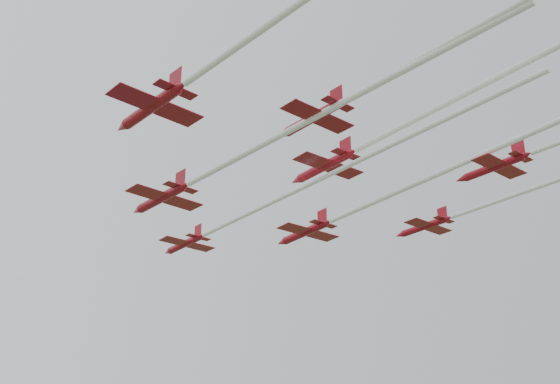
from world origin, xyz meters
TOP-DOWN VIEW (x-y plane):
  - jet_lead at (5.65, 11.07)m, footprint 8.70×67.92m
  - jet_row2_left at (-7.11, -0.40)m, footprint 9.87×57.57m
  - jet_row2_right at (16.66, 0.39)m, footprint 9.66×60.29m
  - jet_row3_left at (-17.84, -12.91)m, footprint 9.92×46.65m
  - jet_row3_mid at (6.73, -18.06)m, footprint 9.34×65.19m
  - jet_row3_right at (28.02, -9.68)m, footprint 7.93×47.04m
  - jet_row4_left at (-5.14, -28.55)m, footprint 8.03×56.54m

SIDE VIEW (x-z plane):
  - jet_row2_left at x=-7.11m, z-range 45.12..48.03m
  - jet_row4_left at x=-5.14m, z-range 45.60..47.99m
  - jet_row3_right at x=28.02m, z-range 46.39..48.76m
  - jet_lead at x=5.65m, z-range 46.72..49.32m
  - jet_row2_right at x=16.66m, z-range 46.74..49.64m
  - jet_row3_left at x=-17.84m, z-range 46.73..49.66m
  - jet_row3_mid at x=6.73m, z-range 48.47..51.28m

